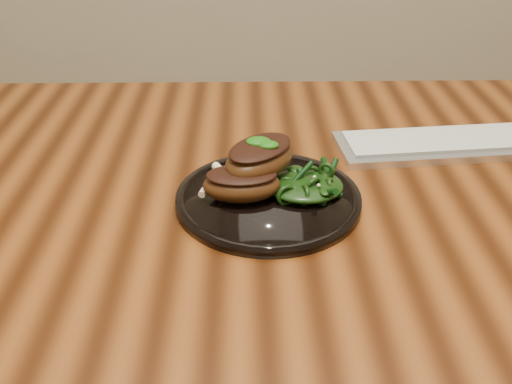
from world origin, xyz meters
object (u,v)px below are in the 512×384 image
(plate, at_px, (268,198))
(desk, at_px, (330,220))
(keyboard, at_px, (455,143))
(greens_heap, at_px, (305,181))
(lamb_chop_front, at_px, (241,183))

(plate, bearing_deg, desk, 38.19)
(plate, bearing_deg, keyboard, 28.18)
(greens_heap, bearing_deg, lamb_chop_front, -171.23)
(keyboard, bearing_deg, desk, -157.59)
(lamb_chop_front, bearing_deg, greens_heap, 8.77)
(plate, xyz_separation_m, lamb_chop_front, (-0.04, -0.01, 0.03))
(plate, height_order, greens_heap, greens_heap)
(greens_heap, distance_m, keyboard, 0.31)
(plate, distance_m, keyboard, 0.35)
(lamb_chop_front, distance_m, greens_heap, 0.09)
(lamb_chop_front, relative_size, greens_heap, 1.06)
(desk, relative_size, plate, 6.35)
(desk, height_order, plate, plate)
(desk, height_order, greens_heap, greens_heap)
(lamb_chop_front, bearing_deg, keyboard, 26.77)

